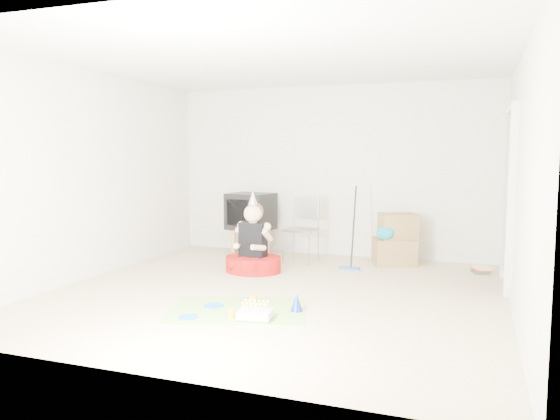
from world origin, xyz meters
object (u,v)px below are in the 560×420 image
(seated_woman, at_px, (253,254))
(birthday_cake, at_px, (255,315))
(tv_stand, at_px, (251,238))
(cardboard_boxes, at_px, (395,240))
(crt_tv, at_px, (251,211))
(folding_chair, at_px, (301,230))

(seated_woman, distance_m, birthday_cake, 2.10)
(tv_stand, relative_size, cardboard_boxes, 0.98)
(birthday_cake, bearing_deg, tv_stand, 113.51)
(tv_stand, height_order, crt_tv, crt_tv)
(crt_tv, distance_m, birthday_cake, 3.52)
(crt_tv, xyz_separation_m, cardboard_boxes, (2.27, -0.12, -0.32))
(tv_stand, xyz_separation_m, birthday_cake, (1.38, -3.17, -0.19))
(crt_tv, xyz_separation_m, folding_chair, (0.96, -0.42, -0.19))
(crt_tv, bearing_deg, folding_chair, -13.11)
(crt_tv, relative_size, folding_chair, 0.67)
(tv_stand, height_order, seated_woman, seated_woman)
(tv_stand, height_order, folding_chair, folding_chair)
(birthday_cake, bearing_deg, seated_woman, 113.16)
(seated_woman, relative_size, birthday_cake, 3.15)
(crt_tv, relative_size, seated_woman, 0.61)
(seated_woman, bearing_deg, cardboard_boxes, 33.39)
(cardboard_boxes, bearing_deg, folding_chair, -167.41)
(folding_chair, xyz_separation_m, cardboard_boxes, (1.31, 0.29, -0.13))
(cardboard_boxes, bearing_deg, seated_woman, -146.61)
(crt_tv, xyz_separation_m, birthday_cake, (1.38, -3.17, -0.62))
(crt_tv, distance_m, cardboard_boxes, 2.29)
(folding_chair, relative_size, seated_woman, 0.90)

